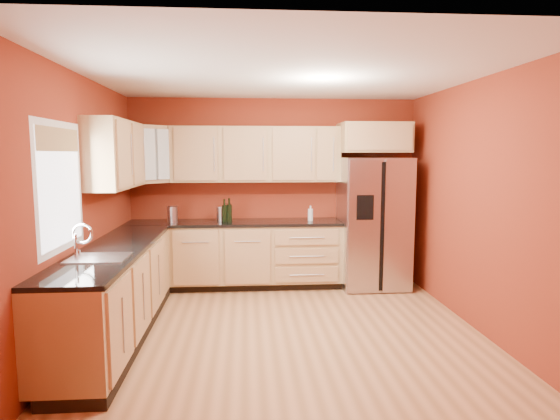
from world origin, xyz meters
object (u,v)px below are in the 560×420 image
at_px(canister_left, 173,214).
at_px(wine_bottle_a, 224,210).
at_px(knife_block, 228,214).
at_px(refrigerator, 373,223).
at_px(soap_dispenser, 310,213).

bearing_deg(canister_left, wine_bottle_a, -0.76).
distance_m(canister_left, wine_bottle_a, 0.69).
height_order(canister_left, knife_block, canister_left).
bearing_deg(canister_left, refrigerator, -0.51).
relative_size(knife_block, soap_dispenser, 0.98).
relative_size(canister_left, wine_bottle_a, 0.69).
xyz_separation_m(wine_bottle_a, soap_dispenser, (1.17, 0.03, -0.05)).
xyz_separation_m(canister_left, wine_bottle_a, (0.69, -0.01, 0.05)).
distance_m(canister_left, soap_dispenser, 1.86).
xyz_separation_m(knife_block, soap_dispenser, (1.12, -0.04, 0.00)).
height_order(canister_left, wine_bottle_a, wine_bottle_a).
bearing_deg(canister_left, soap_dispenser, 0.63).
bearing_deg(wine_bottle_a, refrigerator, -0.42).
distance_m(canister_left, knife_block, 0.74).
bearing_deg(refrigerator, knife_block, 177.59).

